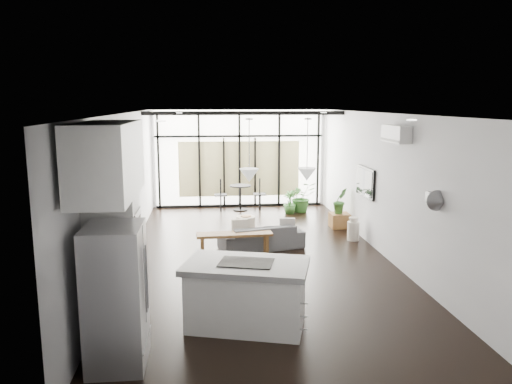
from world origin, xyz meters
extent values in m
cube|color=black|center=(0.00, 0.00, 0.00)|extent=(5.00, 10.00, 0.00)
cube|color=white|center=(0.00, 0.00, 2.80)|extent=(5.00, 10.00, 0.00)
cube|color=white|center=(-2.50, 0.00, 1.40)|extent=(0.02, 10.00, 2.80)
cube|color=white|center=(2.50, 0.00, 1.40)|extent=(0.02, 10.00, 2.80)
cube|color=white|center=(0.00, 5.00, 1.40)|extent=(5.00, 0.02, 2.80)
cube|color=white|center=(0.00, -5.00, 1.40)|extent=(5.00, 0.02, 2.80)
cube|color=black|center=(0.00, 4.88, 1.40)|extent=(5.00, 0.20, 2.80)
cube|color=white|center=(0.00, 4.00, 2.77)|extent=(4.70, 1.90, 0.06)
cube|color=beige|center=(0.00, 4.95, 1.10)|extent=(3.50, 0.02, 1.60)
cube|color=silver|center=(-0.48, -3.02, 0.45)|extent=(1.84, 1.38, 0.89)
cube|color=black|center=(-0.48, -3.02, 0.90)|extent=(0.81, 0.64, 0.01)
cube|color=#98989D|center=(-2.04, -3.85, 0.82)|extent=(0.64, 0.80, 1.65)
cube|color=silver|center=(-2.19, -3.05, 1.20)|extent=(0.62, 0.65, 2.39)
cube|color=silver|center=(-2.12, -3.50, 2.35)|extent=(0.62, 1.75, 0.86)
cone|color=white|center=(-0.40, -2.65, 2.02)|extent=(0.26, 0.26, 0.18)
cone|color=white|center=(0.40, -2.65, 2.02)|extent=(0.26, 0.26, 0.18)
imported|color=#494A4C|center=(0.14, 0.60, 0.34)|extent=(1.80, 0.91, 0.67)
cube|color=brown|center=(-0.45, 0.11, 0.24)|extent=(1.50, 0.44, 0.48)
cylinder|color=beige|center=(-0.06, 2.02, 0.18)|extent=(0.50, 0.50, 0.36)
cube|color=brown|center=(2.24, 2.17, 0.17)|extent=(0.46, 0.46, 0.34)
imported|color=#2F6125|center=(1.65, 3.98, 0.33)|extent=(0.94, 1.00, 0.66)
imported|color=#2F6125|center=(1.29, 3.78, 0.17)|extent=(0.60, 0.71, 0.35)
imported|color=#2F6125|center=(2.24, 2.17, 0.49)|extent=(0.53, 0.71, 0.28)
cylinder|color=beige|center=(2.23, 1.01, 0.26)|extent=(0.27, 0.27, 0.52)
cube|color=black|center=(-0.02, 4.36, 0.38)|extent=(1.57, 0.63, 0.75)
cube|color=black|center=(2.46, 1.00, 1.30)|extent=(0.05, 1.10, 0.65)
cube|color=silver|center=(2.38, -0.80, 2.45)|extent=(0.22, 0.90, 0.30)
cube|color=black|center=(-2.47, -0.50, 1.55)|extent=(0.04, 0.70, 0.90)
camera|label=1|loc=(-1.01, -9.36, 3.00)|focal=35.00mm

